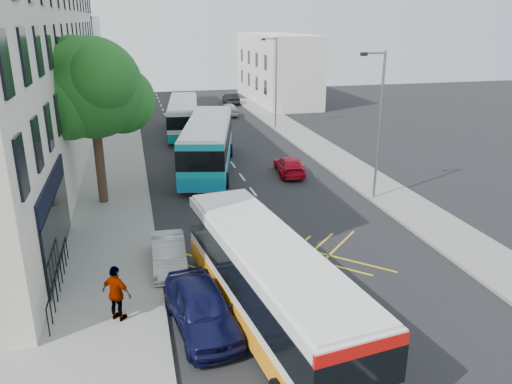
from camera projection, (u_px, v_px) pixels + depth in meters
ground at (365, 342)px, 15.83m from camera, size 120.00×120.00×0.00m
pavement_left at (104, 203)px, 27.61m from camera, size 5.00×70.00×0.15m
pavement_right at (369, 181)px, 31.27m from camera, size 3.00×70.00×0.15m
terrace_main at (13, 66)px, 32.85m from camera, size 8.30×45.00×13.50m
terrace_far at (66, 59)px, 61.39m from camera, size 8.00×20.00×10.00m
building_right at (276, 68)px, 61.03m from camera, size 6.00×18.00×8.00m
street_tree at (92, 89)px, 25.53m from camera, size 6.30×5.70×8.80m
lamp_near at (378, 119)px, 26.73m from camera, size 1.45×0.15×8.00m
lamp_far at (275, 78)px, 45.06m from camera, size 1.45×0.15×8.00m
railings at (58, 278)px, 18.23m from camera, size 0.08×5.60×1.14m
bus_near at (269, 283)px, 16.16m from camera, size 3.90×10.99×3.02m
bus_mid at (208, 144)px, 33.37m from camera, size 5.40×12.24×3.35m
bus_far at (183, 116)px, 44.05m from camera, size 3.74×10.77×2.96m
motorbike at (348, 343)px, 14.36m from camera, size 0.73×2.03×1.82m
parked_car_blue at (202, 308)px, 16.27m from camera, size 2.40×4.75×1.55m
parked_car_silver at (169, 254)px, 20.36m from camera, size 1.44×3.83×1.25m
red_hatchback at (289, 166)px, 32.75m from camera, size 2.13×4.21×1.17m
distant_car_grey at (187, 111)px, 51.40m from camera, size 2.29×4.89×1.35m
distant_car_silver at (228, 109)px, 52.70m from camera, size 1.63×3.94×1.33m
distant_car_dark at (231, 99)px, 59.91m from camera, size 1.47×3.98×1.30m
pedestrian_far at (117, 293)px, 16.44m from camera, size 1.20×1.09×1.96m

